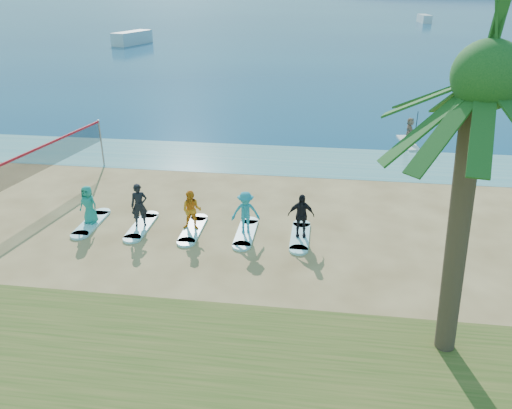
# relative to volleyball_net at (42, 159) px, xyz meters

# --- Properties ---
(ground) EXTENTS (600.00, 600.00, 0.00)m
(ground) POSITION_rel_volleyball_net_xyz_m (8.66, -3.80, -1.90)
(ground) COLOR tan
(ground) RESTS_ON ground
(shallow_water) EXTENTS (600.00, 600.00, 0.00)m
(shallow_water) POSITION_rel_volleyball_net_xyz_m (8.66, 6.70, -1.90)
(shallow_water) COLOR teal
(shallow_water) RESTS_ON ground
(ocean) EXTENTS (600.00, 600.00, 0.00)m
(ocean) POSITION_rel_volleyball_net_xyz_m (8.66, 156.20, -1.90)
(ocean) COLOR navy
(ocean) RESTS_ON ground
(volleyball_net) EXTENTS (1.47, 8.98, 2.50)m
(volleyball_net) POSITION_rel_volleyball_net_xyz_m (0.00, 0.00, 0.00)
(volleyball_net) COLOR gray
(volleyball_net) RESTS_ON ground
(palm_tree) EXTENTS (5.60, 5.60, 8.45)m
(palm_tree) POSITION_rel_volleyball_net_xyz_m (15.45, -8.11, 5.26)
(palm_tree) COLOR brown
(palm_tree) RESTS_ON ground
(paddleboard) EXTENTS (1.06, 3.06, 0.12)m
(paddleboard) POSITION_rel_volleyball_net_xyz_m (17.26, 10.64, -1.84)
(paddleboard) COLOR silver
(paddleboard) RESTS_ON ground
(paddleboarder) EXTENTS (0.48, 1.39, 1.48)m
(paddleboarder) POSITION_rel_volleyball_net_xyz_m (17.26, 10.64, -1.04)
(paddleboarder) COLOR tan
(paddleboarder) RESTS_ON paddleboard
(boat_offshore_a) EXTENTS (4.24, 7.68, 1.87)m
(boat_offshore_a) POSITION_rel_volleyball_net_xyz_m (-17.26, 56.69, -1.90)
(boat_offshore_a) COLOR silver
(boat_offshore_a) RESTS_ON ground
(boat_offshore_b) EXTENTS (2.39, 6.78, 1.70)m
(boat_offshore_b) POSITION_rel_volleyball_net_xyz_m (33.65, 105.52, -1.90)
(boat_offshore_b) COLOR silver
(boat_offshore_b) RESTS_ON ground
(surfboard_0) EXTENTS (0.70, 2.20, 0.09)m
(surfboard_0) POSITION_rel_volleyball_net_xyz_m (3.01, -2.22, -1.86)
(surfboard_0) COLOR #9BE7F0
(surfboard_0) RESTS_ON ground
(student_0) EXTENTS (0.85, 0.64, 1.57)m
(student_0) POSITION_rel_volleyball_net_xyz_m (3.01, -2.22, -1.03)
(student_0) COLOR teal
(student_0) RESTS_ON surfboard_0
(surfboard_1) EXTENTS (0.70, 2.20, 0.09)m
(surfboard_1) POSITION_rel_volleyball_net_xyz_m (5.13, -2.22, -1.86)
(surfboard_1) COLOR #9BE7F0
(surfboard_1) RESTS_ON ground
(student_1) EXTENTS (0.75, 0.61, 1.76)m
(student_1) POSITION_rel_volleyball_net_xyz_m (5.13, -2.22, -0.93)
(student_1) COLOR black
(student_1) RESTS_ON surfboard_1
(surfboard_2) EXTENTS (0.70, 2.20, 0.09)m
(surfboard_2) POSITION_rel_volleyball_net_xyz_m (7.25, -2.22, -1.86)
(surfboard_2) COLOR #9BE7F0
(surfboard_2) RESTS_ON ground
(student_2) EXTENTS (0.80, 0.63, 1.60)m
(student_2) POSITION_rel_volleyball_net_xyz_m (7.25, -2.22, -1.02)
(student_2) COLOR orange
(student_2) RESTS_ON surfboard_2
(surfboard_3) EXTENTS (0.70, 2.20, 0.09)m
(surfboard_3) POSITION_rel_volleyball_net_xyz_m (9.36, -2.22, -1.86)
(surfboard_3) COLOR #9BE7F0
(surfboard_3) RESTS_ON ground
(student_3) EXTENTS (1.20, 0.83, 1.69)m
(student_3) POSITION_rel_volleyball_net_xyz_m (9.36, -2.22, -0.97)
(student_3) COLOR teal
(student_3) RESTS_ON surfboard_3
(surfboard_4) EXTENTS (0.70, 2.20, 0.09)m
(surfboard_4) POSITION_rel_volleyball_net_xyz_m (11.48, -2.22, -1.86)
(surfboard_4) COLOR #9BE7F0
(surfboard_4) RESTS_ON ground
(student_4) EXTENTS (1.04, 0.51, 1.71)m
(student_4) POSITION_rel_volleyball_net_xyz_m (11.48, -2.22, -0.96)
(student_4) COLOR black
(student_4) RESTS_ON surfboard_4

